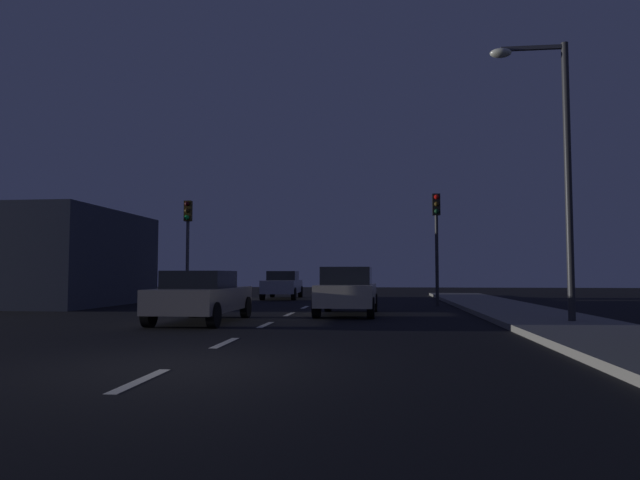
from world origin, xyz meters
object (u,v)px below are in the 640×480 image
at_px(traffic_signal_left, 188,231).
at_px(street_lamp_right, 555,154).
at_px(car_oncoming_far, 283,284).
at_px(car_adjacent_lane, 202,296).
at_px(car_stopped_ahead, 347,291).
at_px(traffic_signal_right, 437,227).

bearing_deg(traffic_signal_left, street_lamp_right, -34.14).
relative_size(car_oncoming_far, street_lamp_right, 0.62).
distance_m(car_adjacent_lane, car_oncoming_far, 14.53).
bearing_deg(car_stopped_ahead, car_adjacent_lane, -139.80).
distance_m(traffic_signal_left, street_lamp_right, 15.63).
bearing_deg(car_stopped_ahead, car_oncoming_far, 110.17).
relative_size(car_adjacent_lane, car_oncoming_far, 0.95).
distance_m(traffic_signal_right, car_adjacent_lane, 11.49).
xyz_separation_m(car_adjacent_lane, car_oncoming_far, (-0.32, 14.52, 0.03)).
bearing_deg(traffic_signal_left, car_adjacent_lane, -67.78).
bearing_deg(car_adjacent_lane, traffic_signal_left, 112.22).
xyz_separation_m(traffic_signal_left, street_lamp_right, (12.90, -8.75, 1.21)).
xyz_separation_m(traffic_signal_right, car_oncoming_far, (-7.57, 5.98, -2.53)).
distance_m(car_oncoming_far, street_lamp_right, 18.02).
relative_size(car_adjacent_lane, street_lamp_right, 0.59).
distance_m(traffic_signal_left, car_adjacent_lane, 9.55).
height_order(traffic_signal_left, car_adjacent_lane, traffic_signal_left).
height_order(traffic_signal_left, traffic_signal_right, traffic_signal_right).
xyz_separation_m(traffic_signal_left, car_adjacent_lane, (3.49, -8.54, -2.47)).
height_order(traffic_signal_left, street_lamp_right, street_lamp_right).
bearing_deg(traffic_signal_left, traffic_signal_right, 0.00).
distance_m(car_stopped_ahead, car_oncoming_far, 12.02).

